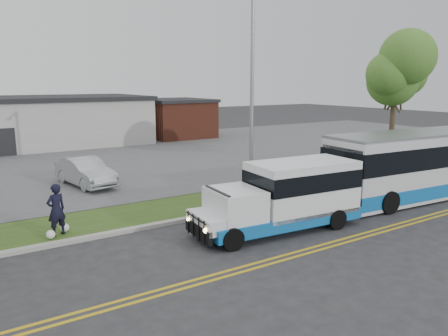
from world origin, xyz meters
TOP-DOWN VIEW (x-y plane):
  - ground at (0.00, 0.00)m, footprint 140.00×140.00m
  - lane_line_north at (0.00, -3.85)m, footprint 70.00×0.12m
  - lane_line_south at (0.00, -4.15)m, footprint 70.00×0.12m
  - curb at (0.00, 1.10)m, footprint 80.00×0.30m
  - verge at (0.00, 2.90)m, footprint 80.00×3.30m
  - parking_lot at (0.00, 17.00)m, footprint 80.00×25.00m
  - brick_wing at (10.50, 26.00)m, footprint 6.30×7.30m
  - tree_east at (14.00, 3.00)m, footprint 5.20×5.20m
  - streetlight_near at (3.00, 2.73)m, footprint 0.35×1.53m
  - shuttle_bus at (1.38, -1.81)m, footprint 6.90×2.74m
  - transit_bus at (10.52, -1.80)m, footprint 11.87×3.56m
  - pedestrian at (-6.38, 1.90)m, footprint 0.81×0.66m
  - parked_car_a at (-3.31, 9.22)m, footprint 2.36×4.77m
  - grocery_bag_left at (-6.68, 1.65)m, footprint 0.32×0.32m
  - grocery_bag_right at (-6.08, 2.15)m, footprint 0.32×0.32m

SIDE VIEW (x-z plane):
  - ground at x=0.00m, z-range 0.00..0.00m
  - lane_line_north at x=0.00m, z-range 0.00..0.01m
  - lane_line_south at x=0.00m, z-range 0.00..0.01m
  - verge at x=0.00m, z-range 0.00..0.10m
  - parking_lot at x=0.00m, z-range 0.00..0.10m
  - curb at x=0.00m, z-range 0.00..0.15m
  - grocery_bag_left at x=-6.68m, z-range 0.10..0.42m
  - grocery_bag_right at x=-6.08m, z-range 0.10..0.42m
  - parked_car_a at x=-3.31m, z-range 0.10..1.60m
  - pedestrian at x=-6.38m, z-range 0.10..2.03m
  - shuttle_bus at x=1.38m, z-range 0.09..2.67m
  - transit_bus at x=10.52m, z-range 0.02..3.27m
  - brick_wing at x=10.50m, z-range 0.01..3.91m
  - streetlight_near at x=3.00m, z-range 0.48..9.98m
  - tree_east at x=14.00m, z-range 2.04..10.37m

